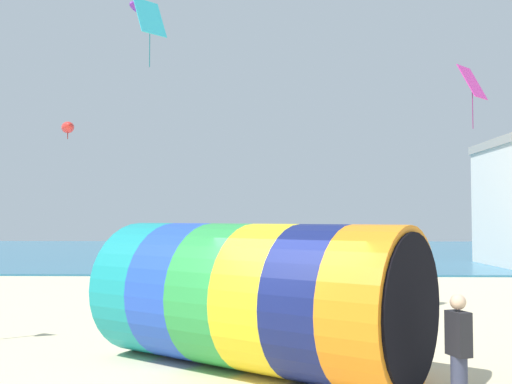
# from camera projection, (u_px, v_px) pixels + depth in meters

# --- Properties ---
(sea) EXTENTS (120.00, 40.00, 0.10)m
(sea) POSITION_uv_depth(u_px,v_px,m) (273.00, 252.00, 47.66)
(sea) COLOR teal
(sea) RESTS_ON ground
(giant_inflatable_tube) EXTENTS (6.66, 5.69, 2.75)m
(giant_inflatable_tube) POSITION_uv_depth(u_px,v_px,m) (254.00, 296.00, 10.79)
(giant_inflatable_tube) COLOR teal
(giant_inflatable_tube) RESTS_ON ground
(kite_handler) EXTENTS (0.33, 0.41, 1.75)m
(kite_handler) POSITION_uv_depth(u_px,v_px,m) (459.00, 353.00, 8.27)
(kite_handler) COLOR #383D56
(kite_handler) RESTS_ON ground
(kite_red_parafoil) EXTENTS (1.05, 1.46, 0.71)m
(kite_red_parafoil) POSITION_uv_depth(u_px,v_px,m) (68.00, 127.00, 22.99)
(kite_red_parafoil) COLOR red
(kite_cyan_diamond) EXTENTS (1.14, 1.14, 2.39)m
(kite_cyan_diamond) POSITION_uv_depth(u_px,v_px,m) (150.00, 18.00, 19.40)
(kite_cyan_diamond) COLOR #2DB2C6
(kite_purple_parafoil) EXTENTS (1.24, 1.66, 0.85)m
(kite_purple_parafoil) POSITION_uv_depth(u_px,v_px,m) (140.00, 9.00, 27.09)
(kite_purple_parafoil) COLOR purple
(kite_magenta_diamond) EXTENTS (1.21, 1.20, 2.39)m
(kite_magenta_diamond) POSITION_uv_depth(u_px,v_px,m) (472.00, 83.00, 21.02)
(kite_magenta_diamond) COLOR #D1339E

